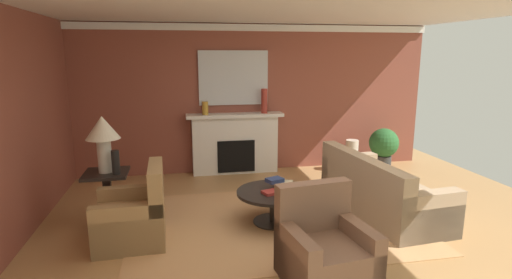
{
  "coord_description": "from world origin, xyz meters",
  "views": [
    {
      "loc": [
        -1.35,
        -4.68,
        2.23
      ],
      "look_at": [
        -0.24,
        1.0,
        1.0
      ],
      "focal_mm": 28.36,
      "sensor_mm": 36.0,
      "label": 1
    }
  ],
  "objects_px": {
    "coffee_table": "(274,199)",
    "side_table": "(108,194)",
    "vase_on_side_table": "(116,162)",
    "table_lamp": "(103,133)",
    "vase_mantel_right": "(264,101)",
    "fireplace": "(235,145)",
    "vase_mantel_left": "(205,108)",
    "mantel_mirror": "(234,78)",
    "potted_plant": "(384,146)",
    "armchair_near_window": "(134,218)",
    "armchair_facing_fireplace": "(325,253)",
    "vase_tall_corner": "(352,155)",
    "sofa": "(380,193)"
  },
  "relations": [
    {
      "from": "fireplace",
      "to": "coffee_table",
      "type": "xyz_separation_m",
      "value": [
        0.17,
        -2.44,
        -0.21
      ]
    },
    {
      "from": "fireplace",
      "to": "potted_plant",
      "type": "relative_size",
      "value": 2.16
    },
    {
      "from": "fireplace",
      "to": "armchair_near_window",
      "type": "distance_m",
      "value": 3.12
    },
    {
      "from": "table_lamp",
      "to": "vase_mantel_right",
      "type": "distance_m",
      "value": 3.2
    },
    {
      "from": "fireplace",
      "to": "armchair_facing_fireplace",
      "type": "relative_size",
      "value": 1.89
    },
    {
      "from": "vase_tall_corner",
      "to": "vase_mantel_right",
      "type": "bearing_deg",
      "value": 171.54
    },
    {
      "from": "mantel_mirror",
      "to": "side_table",
      "type": "height_order",
      "value": "mantel_mirror"
    },
    {
      "from": "armchair_near_window",
      "to": "vase_mantel_right",
      "type": "height_order",
      "value": "vase_mantel_right"
    },
    {
      "from": "sofa",
      "to": "armchair_near_window",
      "type": "distance_m",
      "value": 3.35
    },
    {
      "from": "vase_on_side_table",
      "to": "vase_mantel_right",
      "type": "bearing_deg",
      "value": 40.39
    },
    {
      "from": "coffee_table",
      "to": "side_table",
      "type": "height_order",
      "value": "side_table"
    },
    {
      "from": "vase_mantel_right",
      "to": "vase_on_side_table",
      "type": "height_order",
      "value": "vase_mantel_right"
    },
    {
      "from": "vase_on_side_table",
      "to": "potted_plant",
      "type": "height_order",
      "value": "vase_on_side_table"
    },
    {
      "from": "vase_mantel_right",
      "to": "potted_plant",
      "type": "relative_size",
      "value": 0.55
    },
    {
      "from": "armchair_near_window",
      "to": "coffee_table",
      "type": "distance_m",
      "value": 1.79
    },
    {
      "from": "fireplace",
      "to": "armchair_near_window",
      "type": "xyz_separation_m",
      "value": [
        -1.61,
        -2.66,
        -0.24
      ]
    },
    {
      "from": "armchair_near_window",
      "to": "vase_mantel_left",
      "type": "height_order",
      "value": "vase_mantel_left"
    },
    {
      "from": "armchair_facing_fireplace",
      "to": "vase_on_side_table",
      "type": "height_order",
      "value": "vase_on_side_table"
    },
    {
      "from": "armchair_facing_fireplace",
      "to": "vase_on_side_table",
      "type": "relative_size",
      "value": 2.99
    },
    {
      "from": "armchair_near_window",
      "to": "vase_mantel_left",
      "type": "xyz_separation_m",
      "value": [
        1.06,
        2.61,
        0.95
      ]
    },
    {
      "from": "sofa",
      "to": "side_table",
      "type": "bearing_deg",
      "value": 174.04
    },
    {
      "from": "potted_plant",
      "to": "armchair_facing_fireplace",
      "type": "bearing_deg",
      "value": -125.5
    },
    {
      "from": "mantel_mirror",
      "to": "vase_on_side_table",
      "type": "height_order",
      "value": "mantel_mirror"
    },
    {
      "from": "side_table",
      "to": "coffee_table",
      "type": "bearing_deg",
      "value": -11.93
    },
    {
      "from": "coffee_table",
      "to": "vase_on_side_table",
      "type": "relative_size",
      "value": 3.15
    },
    {
      "from": "vase_mantel_right",
      "to": "potted_plant",
      "type": "xyz_separation_m",
      "value": [
        2.28,
        -0.36,
        -0.88
      ]
    },
    {
      "from": "side_table",
      "to": "vase_mantel_left",
      "type": "height_order",
      "value": "vase_mantel_left"
    },
    {
      "from": "vase_tall_corner",
      "to": "mantel_mirror",
      "type": "bearing_deg",
      "value": 169.34
    },
    {
      "from": "side_table",
      "to": "vase_on_side_table",
      "type": "xyz_separation_m",
      "value": [
        0.15,
        -0.12,
        0.46
      ]
    },
    {
      "from": "coffee_table",
      "to": "vase_on_side_table",
      "type": "distance_m",
      "value": 2.12
    },
    {
      "from": "vase_mantel_right",
      "to": "vase_mantel_left",
      "type": "bearing_deg",
      "value": 180.0
    },
    {
      "from": "table_lamp",
      "to": "vase_tall_corner",
      "type": "xyz_separation_m",
      "value": [
        4.23,
        1.68,
        -0.92
      ]
    },
    {
      "from": "mantel_mirror",
      "to": "armchair_facing_fireplace",
      "type": "bearing_deg",
      "value": -85.35
    },
    {
      "from": "armchair_facing_fireplace",
      "to": "mantel_mirror",
      "type": "bearing_deg",
      "value": 94.65
    },
    {
      "from": "side_table",
      "to": "mantel_mirror",
      "type": "bearing_deg",
      "value": 46.27
    },
    {
      "from": "armchair_near_window",
      "to": "vase_tall_corner",
      "type": "distance_m",
      "value": 4.51
    },
    {
      "from": "mantel_mirror",
      "to": "fireplace",
      "type": "bearing_deg",
      "value": -90.0
    },
    {
      "from": "sofa",
      "to": "coffee_table",
      "type": "relative_size",
      "value": 2.18
    },
    {
      "from": "fireplace",
      "to": "side_table",
      "type": "distance_m",
      "value": 2.82
    },
    {
      "from": "fireplace",
      "to": "side_table",
      "type": "relative_size",
      "value": 2.57
    },
    {
      "from": "armchair_near_window",
      "to": "mantel_mirror",
      "type": "bearing_deg",
      "value": 60.02
    },
    {
      "from": "fireplace",
      "to": "armchair_facing_fireplace",
      "type": "bearing_deg",
      "value": -85.2
    },
    {
      "from": "fireplace",
      "to": "table_lamp",
      "type": "bearing_deg",
      "value": -135.43
    },
    {
      "from": "side_table",
      "to": "sofa",
      "type": "bearing_deg",
      "value": -5.96
    },
    {
      "from": "mantel_mirror",
      "to": "armchair_near_window",
      "type": "relative_size",
      "value": 1.36
    },
    {
      "from": "sofa",
      "to": "side_table",
      "type": "height_order",
      "value": "sofa"
    },
    {
      "from": "fireplace",
      "to": "vase_mantel_left",
      "type": "bearing_deg",
      "value": -174.88
    },
    {
      "from": "coffee_table",
      "to": "table_lamp",
      "type": "bearing_deg",
      "value": 168.07
    },
    {
      "from": "sofa",
      "to": "vase_mantel_left",
      "type": "height_order",
      "value": "vase_mantel_left"
    },
    {
      "from": "armchair_facing_fireplace",
      "to": "side_table",
      "type": "xyz_separation_m",
      "value": [
        -2.33,
        1.94,
        0.09
      ]
    }
  ]
}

